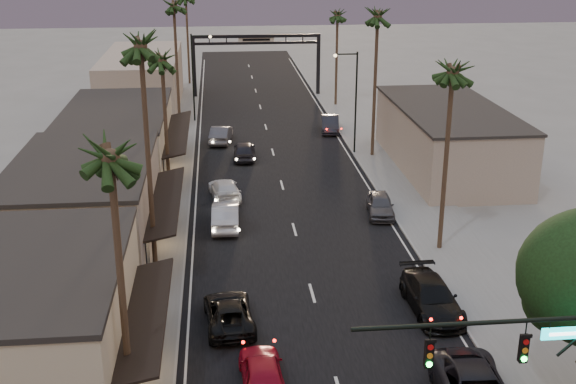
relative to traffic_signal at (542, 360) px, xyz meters
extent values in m
plane|color=slate|center=(-5.69, 36.00, -5.08)|extent=(200.00, 200.00, 0.00)
cube|color=black|center=(-5.69, 41.00, -5.08)|extent=(14.00, 120.00, 0.02)
cube|color=slate|center=(-15.19, 48.00, -5.02)|extent=(5.00, 92.00, 0.12)
cube|color=slate|center=(3.81, 48.00, -5.02)|extent=(5.00, 92.00, 0.12)
cube|color=#BFB492|center=(-18.69, 8.00, -2.33)|extent=(8.00, 12.00, 5.50)
cube|color=gray|center=(-18.69, 22.00, -2.33)|extent=(8.00, 14.00, 5.50)
cube|color=#BFB492|center=(-18.69, 38.00, -2.58)|extent=(8.00, 16.00, 5.00)
cube|color=gray|center=(-18.69, 61.00, -2.08)|extent=(8.00, 20.00, 6.00)
cube|color=gray|center=(8.31, 36.00, -2.58)|extent=(8.00, 18.00, 5.00)
cylinder|color=black|center=(-2.29, 0.00, 1.52)|extent=(8.40, 0.16, 0.16)
cube|color=black|center=(-3.89, 0.00, 0.47)|extent=(0.28, 0.22, 1.00)
cube|color=black|center=(-0.69, 0.00, 0.47)|extent=(0.28, 0.22, 1.00)
cube|color=#0DBFC8|center=(0.81, 0.00, 0.97)|extent=(1.90, 0.08, 0.42)
sphere|color=black|center=(2.51, 4.10, -0.08)|extent=(2.80, 2.80, 2.80)
cube|color=black|center=(-13.09, 66.00, -1.58)|extent=(0.40, 0.40, 7.00)
cube|color=black|center=(1.71, 66.00, -1.58)|extent=(0.40, 0.40, 7.00)
cube|color=black|center=(-5.69, 66.00, 2.02)|extent=(15.20, 0.35, 0.35)
cube|color=black|center=(-5.69, 66.00, 1.22)|extent=(15.20, 0.30, 0.30)
cube|color=beige|center=(-5.69, 65.98, 1.62)|extent=(4.20, 0.12, 1.00)
cylinder|color=black|center=(1.51, 41.00, -0.58)|extent=(0.16, 0.16, 9.00)
cylinder|color=black|center=(0.51, 41.00, 3.72)|extent=(2.00, 0.12, 0.12)
sphere|color=#FFD899|center=(-0.39, 41.00, 3.62)|extent=(0.30, 0.30, 0.30)
cylinder|color=black|center=(-12.89, 54.00, -0.58)|extent=(0.16, 0.16, 9.00)
cylinder|color=black|center=(-11.89, 54.00, 3.72)|extent=(2.00, 0.12, 0.12)
sphere|color=#FFD899|center=(-10.99, 54.00, 3.62)|extent=(0.30, 0.30, 0.30)
cylinder|color=#38281C|center=(-14.29, 5.00, 0.42)|extent=(0.28, 0.28, 11.00)
sphere|color=black|center=(-14.29, 5.00, 6.52)|extent=(3.20, 3.20, 3.20)
cylinder|color=#38281C|center=(-14.29, 18.00, 1.42)|extent=(0.28, 0.28, 13.00)
sphere|color=black|center=(-14.29, 18.00, 8.52)|extent=(3.20, 3.20, 3.20)
cylinder|color=#38281C|center=(-14.29, 32.00, -0.08)|extent=(0.28, 0.28, 10.00)
sphere|color=black|center=(-14.29, 32.00, 5.52)|extent=(3.20, 3.20, 3.20)
cylinder|color=#38281C|center=(-14.29, 51.00, 0.92)|extent=(0.28, 0.28, 12.00)
cylinder|color=#38281C|center=(2.91, 20.00, 0.42)|extent=(0.28, 0.28, 11.00)
sphere|color=black|center=(2.91, 20.00, 6.52)|extent=(3.20, 3.20, 3.20)
cylinder|color=#38281C|center=(2.91, 40.00, 0.92)|extent=(0.28, 0.28, 12.00)
sphere|color=black|center=(2.91, 40.00, 7.52)|extent=(3.20, 3.20, 3.20)
cylinder|color=#38281C|center=(2.91, 60.00, -0.08)|extent=(0.28, 0.28, 10.00)
sphere|color=black|center=(2.91, 60.00, 5.52)|extent=(3.20, 3.20, 3.20)
cylinder|color=#38281C|center=(-13.99, 74.00, 0.42)|extent=(0.28, 0.28, 11.00)
imported|color=maroon|center=(-8.95, 6.58, -4.30)|extent=(2.00, 4.64, 1.56)
imported|color=black|center=(-10.25, 12.08, -4.39)|extent=(2.67, 5.14, 1.38)
imported|color=#AAABB0|center=(-10.19, 24.98, -4.26)|extent=(1.89, 5.05, 1.65)
imported|color=silver|center=(-10.15, 30.48, -4.37)|extent=(2.61, 5.10, 1.42)
imported|color=black|center=(-8.30, 40.20, -4.31)|extent=(2.06, 4.63, 1.55)
imported|color=#454449|center=(-10.26, 45.70, -4.29)|extent=(2.32, 5.01, 1.59)
imported|color=black|center=(0.18, 12.47, -4.27)|extent=(2.46, 5.69, 1.63)
imported|color=#414145|center=(0.51, 26.06, -4.34)|extent=(2.26, 4.52, 1.48)
imported|color=black|center=(0.51, 48.57, -4.31)|extent=(2.25, 4.87, 1.55)
camera|label=1|loc=(-10.46, -19.74, 13.35)|focal=45.00mm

